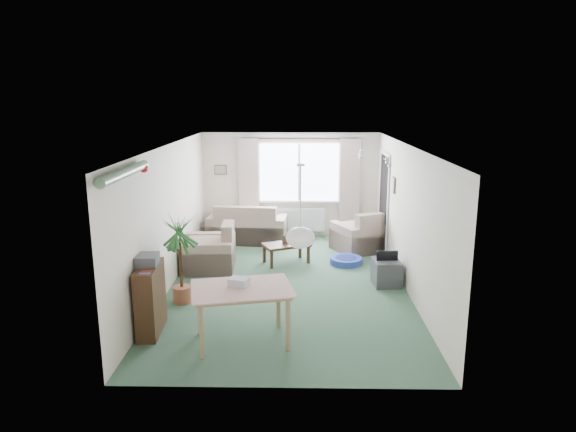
{
  "coord_description": "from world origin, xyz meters",
  "views": [
    {
      "loc": [
        0.16,
        -8.4,
        3.17
      ],
      "look_at": [
        0.0,
        0.3,
        1.15
      ],
      "focal_mm": 32.0,
      "sensor_mm": 36.0,
      "label": 1
    }
  ],
  "objects_px": {
    "coffee_table": "(286,253)",
    "dining_table": "(242,316)",
    "bookshelf": "(150,299)",
    "tv_cube": "(386,273)",
    "houseplant": "(180,259)",
    "armchair_corner": "(360,230)",
    "sofa": "(248,222)",
    "armchair_left": "(209,246)",
    "pet_bed": "(346,261)"
  },
  "relations": [
    {
      "from": "sofa",
      "to": "dining_table",
      "type": "height_order",
      "value": "sofa"
    },
    {
      "from": "coffee_table",
      "to": "bookshelf",
      "type": "distance_m",
      "value": 3.56
    },
    {
      "from": "bookshelf",
      "to": "houseplant",
      "type": "relative_size",
      "value": 0.67
    },
    {
      "from": "sofa",
      "to": "houseplant",
      "type": "distance_m",
      "value": 3.66
    },
    {
      "from": "armchair_left",
      "to": "pet_bed",
      "type": "distance_m",
      "value": 2.66
    },
    {
      "from": "armchair_left",
      "to": "coffee_table",
      "type": "relative_size",
      "value": 1.13
    },
    {
      "from": "tv_cube",
      "to": "dining_table",
      "type": "bearing_deg",
      "value": -140.85
    },
    {
      "from": "coffee_table",
      "to": "dining_table",
      "type": "bearing_deg",
      "value": -98.58
    },
    {
      "from": "armchair_corner",
      "to": "bookshelf",
      "type": "xyz_separation_m",
      "value": [
        -3.32,
        -3.95,
        0.05
      ]
    },
    {
      "from": "armchair_left",
      "to": "dining_table",
      "type": "relative_size",
      "value": 0.83
    },
    {
      "from": "armchair_corner",
      "to": "pet_bed",
      "type": "relative_size",
      "value": 1.54
    },
    {
      "from": "armchair_left",
      "to": "bookshelf",
      "type": "relative_size",
      "value": 1.02
    },
    {
      "from": "dining_table",
      "to": "pet_bed",
      "type": "xyz_separation_m",
      "value": [
        1.67,
        3.3,
        -0.31
      ]
    },
    {
      "from": "armchair_corner",
      "to": "tv_cube",
      "type": "distance_m",
      "value": 2.09
    },
    {
      "from": "dining_table",
      "to": "armchair_corner",
      "type": "bearing_deg",
      "value": 64.37
    },
    {
      "from": "coffee_table",
      "to": "armchair_corner",
      "type": "bearing_deg",
      "value": 30.29
    },
    {
      "from": "sofa",
      "to": "bookshelf",
      "type": "relative_size",
      "value": 1.8
    },
    {
      "from": "armchair_left",
      "to": "pet_bed",
      "type": "bearing_deg",
      "value": 94.41
    },
    {
      "from": "tv_cube",
      "to": "pet_bed",
      "type": "height_order",
      "value": "tv_cube"
    },
    {
      "from": "armchair_left",
      "to": "armchair_corner",
      "type": "bearing_deg",
      "value": 110.13
    },
    {
      "from": "armchair_left",
      "to": "pet_bed",
      "type": "height_order",
      "value": "armchair_left"
    },
    {
      "from": "sofa",
      "to": "armchair_left",
      "type": "bearing_deg",
      "value": 78.45
    },
    {
      "from": "sofa",
      "to": "armchair_corner",
      "type": "distance_m",
      "value": 2.51
    },
    {
      "from": "dining_table",
      "to": "sofa",
      "type": "bearing_deg",
      "value": 94.59
    },
    {
      "from": "armchair_corner",
      "to": "coffee_table",
      "type": "relative_size",
      "value": 1.1
    },
    {
      "from": "sofa",
      "to": "bookshelf",
      "type": "xyz_separation_m",
      "value": [
        -0.89,
        -4.62,
        0.05
      ]
    },
    {
      "from": "pet_bed",
      "to": "armchair_left",
      "type": "bearing_deg",
      "value": -172.76
    },
    {
      "from": "armchair_corner",
      "to": "houseplant",
      "type": "relative_size",
      "value": 0.67
    },
    {
      "from": "bookshelf",
      "to": "dining_table",
      "type": "distance_m",
      "value": 1.32
    },
    {
      "from": "sofa",
      "to": "tv_cube",
      "type": "distance_m",
      "value": 3.81
    },
    {
      "from": "coffee_table",
      "to": "dining_table",
      "type": "relative_size",
      "value": 0.73
    },
    {
      "from": "sofa",
      "to": "armchair_corner",
      "type": "relative_size",
      "value": 1.79
    },
    {
      "from": "armchair_left",
      "to": "coffee_table",
      "type": "bearing_deg",
      "value": 101.44
    },
    {
      "from": "bookshelf",
      "to": "dining_table",
      "type": "xyz_separation_m",
      "value": [
        1.29,
        -0.28,
        -0.11
      ]
    },
    {
      "from": "sofa",
      "to": "houseplant",
      "type": "relative_size",
      "value": 1.21
    },
    {
      "from": "bookshelf",
      "to": "tv_cube",
      "type": "distance_m",
      "value": 4.02
    },
    {
      "from": "armchair_corner",
      "to": "bookshelf",
      "type": "distance_m",
      "value": 5.16
    },
    {
      "from": "sofa",
      "to": "tv_cube",
      "type": "height_order",
      "value": "sofa"
    },
    {
      "from": "armchair_left",
      "to": "coffee_table",
      "type": "height_order",
      "value": "armchair_left"
    },
    {
      "from": "armchair_left",
      "to": "houseplant",
      "type": "height_order",
      "value": "houseplant"
    },
    {
      "from": "coffee_table",
      "to": "pet_bed",
      "type": "height_order",
      "value": "coffee_table"
    },
    {
      "from": "armchair_corner",
      "to": "pet_bed",
      "type": "bearing_deg",
      "value": 42.45
    },
    {
      "from": "coffee_table",
      "to": "dining_table",
      "type": "xyz_separation_m",
      "value": [
        -0.5,
        -3.34,
        0.18
      ]
    },
    {
      "from": "armchair_left",
      "to": "dining_table",
      "type": "xyz_separation_m",
      "value": [
        0.95,
        -2.97,
        -0.07
      ]
    },
    {
      "from": "dining_table",
      "to": "bookshelf",
      "type": "bearing_deg",
      "value": 167.92
    },
    {
      "from": "tv_cube",
      "to": "sofa",
      "type": "bearing_deg",
      "value": 129.41
    },
    {
      "from": "armchair_left",
      "to": "bookshelf",
      "type": "height_order",
      "value": "bookshelf"
    },
    {
      "from": "tv_cube",
      "to": "coffee_table",
      "type": "bearing_deg",
      "value": 141.47
    },
    {
      "from": "coffee_table",
      "to": "tv_cube",
      "type": "height_order",
      "value": "tv_cube"
    },
    {
      "from": "armchair_left",
      "to": "tv_cube",
      "type": "distance_m",
      "value": 3.31
    }
  ]
}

